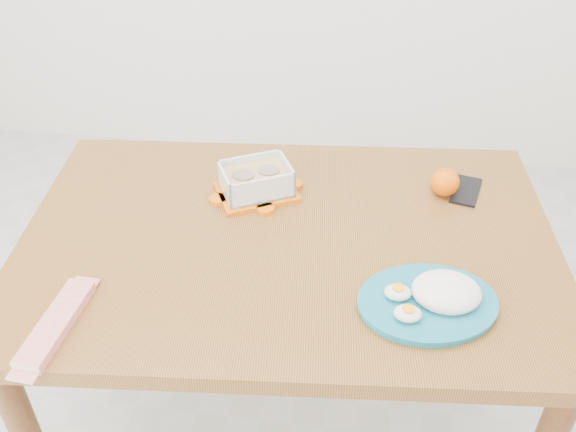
# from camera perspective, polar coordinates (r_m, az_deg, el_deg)

# --- Properties ---
(dining_table) EXTENTS (1.27, 0.90, 0.75)m
(dining_table) POSITION_cam_1_polar(r_m,az_deg,el_deg) (1.51, -0.00, -4.77)
(dining_table) COLOR brown
(dining_table) RESTS_ON ground
(food_container) EXTENTS (0.23, 0.21, 0.08)m
(food_container) POSITION_cam_1_polar(r_m,az_deg,el_deg) (1.56, -2.84, 3.15)
(food_container) COLOR #E16106
(food_container) RESTS_ON dining_table
(orange_fruit) EXTENTS (0.07, 0.07, 0.07)m
(orange_fruit) POSITION_cam_1_polar(r_m,az_deg,el_deg) (1.60, 13.79, 2.93)
(orange_fruit) COLOR orange
(orange_fruit) RESTS_ON dining_table
(rice_plate) EXTENTS (0.33, 0.33, 0.07)m
(rice_plate) POSITION_cam_1_polar(r_m,az_deg,el_deg) (1.30, 12.84, -7.05)
(rice_plate) COLOR #176C82
(rice_plate) RESTS_ON dining_table
(candy_bar) EXTENTS (0.07, 0.23, 0.02)m
(candy_bar) POSITION_cam_1_polar(r_m,az_deg,el_deg) (1.31, -19.92, -8.98)
(candy_bar) COLOR red
(candy_bar) RESTS_ON dining_table
(smartphone) EXTENTS (0.09, 0.14, 0.01)m
(smartphone) POSITION_cam_1_polar(r_m,az_deg,el_deg) (1.64, 15.53, 2.19)
(smartphone) COLOR black
(smartphone) RESTS_ON dining_table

